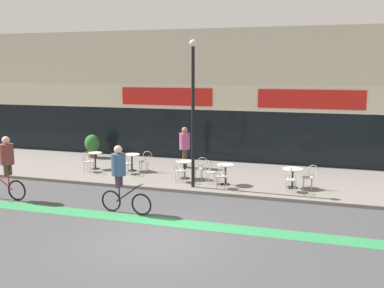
# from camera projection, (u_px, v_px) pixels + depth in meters

# --- Properties ---
(ground_plane) EXTENTS (120.00, 120.00, 0.00)m
(ground_plane) POSITION_uv_depth(u_px,v_px,m) (155.00, 240.00, 11.78)
(ground_plane) COLOR #424244
(sidewalk_slab) EXTENTS (40.00, 5.50, 0.12)m
(sidewalk_slab) POSITION_uv_depth(u_px,v_px,m) (220.00, 176.00, 18.60)
(sidewalk_slab) COLOR slate
(sidewalk_slab) RESTS_ON ground
(storefront_facade) EXTENTS (40.00, 4.06, 6.28)m
(storefront_facade) POSITION_uv_depth(u_px,v_px,m) (243.00, 95.00, 22.54)
(storefront_facade) COLOR beige
(storefront_facade) RESTS_ON ground
(bike_lane_stripe) EXTENTS (36.00, 0.70, 0.01)m
(bike_lane_stripe) POSITION_uv_depth(u_px,v_px,m) (173.00, 223.00, 13.12)
(bike_lane_stripe) COLOR #2D844C
(bike_lane_stripe) RESTS_ON ground
(bistro_table_0) EXTENTS (0.61, 0.61, 0.73)m
(bistro_table_0) POSITION_uv_depth(u_px,v_px,m) (95.00, 157.00, 19.52)
(bistro_table_0) COLOR black
(bistro_table_0) RESTS_ON sidewalk_slab
(bistro_table_1) EXTENTS (0.69, 0.69, 0.73)m
(bistro_table_1) POSITION_uv_depth(u_px,v_px,m) (132.00, 159.00, 19.16)
(bistro_table_1) COLOR black
(bistro_table_1) RESTS_ON sidewalk_slab
(bistro_table_2) EXTENTS (0.69, 0.69, 0.71)m
(bistro_table_2) POSITION_uv_depth(u_px,v_px,m) (185.00, 166.00, 17.82)
(bistro_table_2) COLOR black
(bistro_table_2) RESTS_ON sidewalk_slab
(bistro_table_3) EXTENTS (0.64, 0.64, 0.77)m
(bistro_table_3) POSITION_uv_depth(u_px,v_px,m) (225.00, 170.00, 16.88)
(bistro_table_3) COLOR black
(bistro_table_3) RESTS_ON sidewalk_slab
(bistro_table_4) EXTENTS (0.74, 0.74, 0.72)m
(bistro_table_4) POSITION_uv_depth(u_px,v_px,m) (293.00, 174.00, 16.42)
(bistro_table_4) COLOR black
(bistro_table_4) RESTS_ON sidewalk_slab
(cafe_chair_0_near) EXTENTS (0.40, 0.58, 0.90)m
(cafe_chair_0_near) POSITION_uv_depth(u_px,v_px,m) (88.00, 160.00, 18.93)
(cafe_chair_0_near) COLOR #B7B2AD
(cafe_chair_0_near) RESTS_ON sidewalk_slab
(cafe_chair_1_near) EXTENTS (0.40, 0.57, 0.90)m
(cafe_chair_1_near) POSITION_uv_depth(u_px,v_px,m) (126.00, 162.00, 18.57)
(cafe_chair_1_near) COLOR #B7B2AD
(cafe_chair_1_near) RESTS_ON sidewalk_slab
(cafe_chair_1_side) EXTENTS (0.59, 0.43, 0.90)m
(cafe_chair_1_side) POSITION_uv_depth(u_px,v_px,m) (145.00, 160.00, 18.99)
(cafe_chair_1_side) COLOR #B7B2AD
(cafe_chair_1_side) RESTS_ON sidewalk_slab
(cafe_chair_2_near) EXTENTS (0.43, 0.59, 0.90)m
(cafe_chair_2_near) POSITION_uv_depth(u_px,v_px,m) (180.00, 169.00, 17.23)
(cafe_chair_2_near) COLOR #B7B2AD
(cafe_chair_2_near) RESTS_ON sidewalk_slab
(cafe_chair_2_side) EXTENTS (0.59, 0.44, 0.90)m
(cafe_chair_2_side) POSITION_uv_depth(u_px,v_px,m) (200.00, 167.00, 17.64)
(cafe_chair_2_side) COLOR #B7B2AD
(cafe_chair_2_side) RESTS_ON sidewalk_slab
(cafe_chair_3_near) EXTENTS (0.44, 0.59, 0.90)m
(cafe_chair_3_near) POSITION_uv_depth(u_px,v_px,m) (221.00, 175.00, 16.30)
(cafe_chair_3_near) COLOR #B7B2AD
(cafe_chair_3_near) RESTS_ON sidewalk_slab
(cafe_chair_3_side) EXTENTS (0.59, 0.42, 0.90)m
(cafe_chair_3_side) POSITION_uv_depth(u_px,v_px,m) (209.00, 170.00, 17.08)
(cafe_chair_3_side) COLOR #B7B2AD
(cafe_chair_3_side) RESTS_ON sidewalk_slab
(cafe_chair_4_near) EXTENTS (0.45, 0.60, 0.90)m
(cafe_chair_4_near) POSITION_uv_depth(u_px,v_px,m) (291.00, 178.00, 15.84)
(cafe_chair_4_near) COLOR #B7B2AD
(cafe_chair_4_near) RESTS_ON sidewalk_slab
(cafe_chair_4_side) EXTENTS (0.59, 0.44, 0.90)m
(cafe_chair_4_side) POSITION_uv_depth(u_px,v_px,m) (310.00, 175.00, 16.25)
(cafe_chair_4_side) COLOR #B7B2AD
(cafe_chair_4_side) RESTS_ON sidewalk_slab
(planter_pot) EXTENTS (0.72, 0.72, 1.14)m
(planter_pot) POSITION_uv_depth(u_px,v_px,m) (92.00, 145.00, 22.06)
(planter_pot) COLOR brown
(planter_pot) RESTS_ON sidewalk_slab
(lamp_post) EXTENTS (0.26, 0.26, 5.34)m
(lamp_post) POSITION_uv_depth(u_px,v_px,m) (193.00, 104.00, 16.12)
(lamp_post) COLOR black
(lamp_post) RESTS_ON sidewalk_slab
(cyclist_0) EXTENTS (1.75, 0.52, 2.13)m
(cyclist_0) POSITION_uv_depth(u_px,v_px,m) (120.00, 174.00, 13.84)
(cyclist_0) COLOR black
(cyclist_0) RESTS_ON ground
(cyclist_1) EXTENTS (1.83, 0.48, 2.21)m
(cyclist_1) POSITION_uv_depth(u_px,v_px,m) (6.00, 163.00, 15.22)
(cyclist_1) COLOR black
(cyclist_1) RESTS_ON ground
(pedestrian_near_end) EXTENTS (0.51, 0.51, 1.80)m
(pedestrian_near_end) POSITION_uv_depth(u_px,v_px,m) (185.00, 144.00, 19.74)
(pedestrian_near_end) COLOR #4C3D2D
(pedestrian_near_end) RESTS_ON sidewalk_slab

